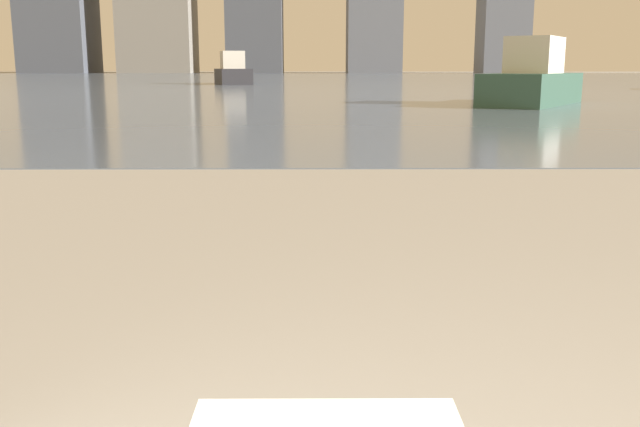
% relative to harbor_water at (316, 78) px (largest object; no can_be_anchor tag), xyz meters
% --- Properties ---
extents(harbor_water, '(180.00, 110.00, 0.01)m').
position_rel_harbor_water_xyz_m(harbor_water, '(0.00, 0.00, 0.00)').
color(harbor_water, slate).
rests_on(harbor_water, ground_plane).
extents(harbor_boat_1, '(3.70, 4.70, 1.71)m').
position_rel_harbor_water_xyz_m(harbor_boat_1, '(5.58, -43.20, 0.61)').
color(harbor_boat_1, '#335647').
rests_on(harbor_boat_1, harbor_water).
extents(harbor_boat_4, '(2.73, 5.16, 1.84)m').
position_rel_harbor_water_xyz_m(harbor_boat_4, '(-4.76, -20.36, 0.65)').
color(harbor_boat_4, '#2D2D33').
rests_on(harbor_boat_4, harbor_water).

